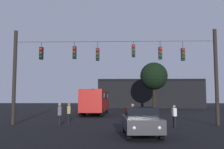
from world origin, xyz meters
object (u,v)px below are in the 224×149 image
pedestrian_crossing_center (133,114)px  pedestrian_near_bus (69,112)px  city_bus (96,100)px  car_near_right (141,121)px  pedestrian_crossing_right (59,114)px  tree_left_silhouette (154,76)px  pedestrian_crossing_left (174,115)px

pedestrian_crossing_center → pedestrian_near_bus: 5.52m
pedestrian_crossing_center → city_bus: bearing=104.8°
car_near_right → pedestrian_crossing_right: pedestrian_crossing_right is taller
pedestrian_crossing_center → tree_left_silhouette: (4.92, 26.13, 4.82)m
city_bus → pedestrian_near_bus: 12.14m
tree_left_silhouette → pedestrian_crossing_left: bearing=-94.4°
city_bus → pedestrian_crossing_center: size_ratio=6.76×
city_bus → pedestrian_crossing_left: bearing=-64.3°
pedestrian_crossing_right → car_near_right: bearing=-36.0°
car_near_right → pedestrian_near_bus: (-5.15, 6.39, 0.12)m
pedestrian_near_bus → tree_left_silhouette: tree_left_silhouette is taller
pedestrian_crossing_center → pedestrian_near_bus: size_ratio=1.01×
city_bus → pedestrian_crossing_center: bearing=-75.2°
car_near_right → pedestrian_crossing_left: 5.07m
city_bus → pedestrian_crossing_right: 14.67m
pedestrian_near_bus → pedestrian_crossing_left: bearing=-15.0°
pedestrian_crossing_center → car_near_right: bearing=-86.2°
car_near_right → pedestrian_crossing_right: (-5.32, 3.87, 0.16)m
city_bus → pedestrian_near_bus: size_ratio=6.80×
pedestrian_crossing_left → pedestrian_crossing_center: pedestrian_crossing_center is taller
city_bus → pedestrian_crossing_left: 15.73m
car_near_right → tree_left_silhouette: size_ratio=0.54×
car_near_right → pedestrian_crossing_left: bearing=58.2°
car_near_right → pedestrian_crossing_right: bearing=144.0°
pedestrian_crossing_left → pedestrian_crossing_center: (-2.93, -0.45, 0.07)m
pedestrian_crossing_left → pedestrian_near_bus: (-7.83, 2.09, 0.06)m
city_bus → pedestrian_crossing_right: size_ratio=6.56×
pedestrian_crossing_right → pedestrian_near_bus: bearing=86.2°
city_bus → pedestrian_crossing_center: city_bus is taller
pedestrian_crossing_left → pedestrian_near_bus: 8.10m
car_near_right → city_bus: bearing=102.6°
pedestrian_crossing_right → pedestrian_near_bus: size_ratio=1.04×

